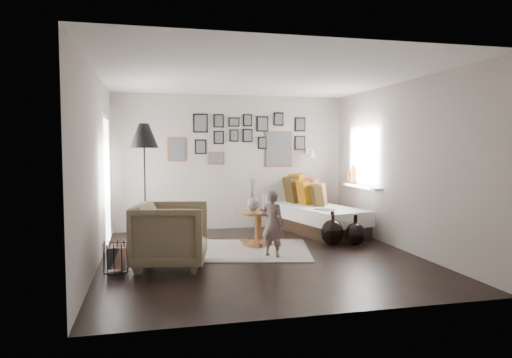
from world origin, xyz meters
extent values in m
plane|color=black|center=(0.00, 0.00, 0.00)|extent=(4.80, 4.80, 0.00)
plane|color=#9D938A|center=(0.00, 2.40, 1.30)|extent=(4.50, 0.00, 4.50)
plane|color=#9D938A|center=(0.00, -2.40, 1.30)|extent=(4.50, 0.00, 4.50)
plane|color=#9D938A|center=(-2.25, 0.00, 1.30)|extent=(0.00, 4.80, 4.80)
plane|color=#9D938A|center=(2.25, 0.00, 1.30)|extent=(0.00, 4.80, 4.80)
plane|color=white|center=(0.00, 0.00, 2.60)|extent=(4.80, 4.80, 0.00)
plane|color=white|center=(-2.23, 1.20, 1.05)|extent=(0.00, 2.14, 2.14)
plane|color=white|center=(-2.23, 1.20, 1.05)|extent=(0.00, 1.88, 1.88)
plane|color=white|center=(-2.23, 1.20, 1.05)|extent=(0.00, 1.93, 1.93)
plane|color=white|center=(2.23, 1.20, 1.45)|extent=(0.00, 1.30, 1.30)
plane|color=white|center=(2.23, 1.20, 1.45)|extent=(0.00, 1.14, 1.14)
cube|color=white|center=(2.17, 1.20, 0.88)|extent=(0.15, 1.32, 0.04)
cylinder|color=#8C4C14|center=(2.17, 1.55, 1.04)|extent=(0.10, 0.10, 0.28)
cylinder|color=#8C4C14|center=(2.17, 1.72, 1.01)|extent=(0.08, 0.08, 0.22)
cube|color=brown|center=(-1.05, 2.38, 1.55)|extent=(0.35, 0.03, 0.45)
cube|color=black|center=(-1.05, 2.37, 1.55)|extent=(0.30, 0.01, 0.40)
cube|color=black|center=(-0.60, 2.38, 2.05)|extent=(0.28, 0.03, 0.36)
cube|color=black|center=(-0.60, 2.37, 2.05)|extent=(0.23, 0.01, 0.31)
cube|color=black|center=(-0.60, 2.38, 1.60)|extent=(0.22, 0.03, 0.28)
cube|color=black|center=(-0.60, 2.37, 1.60)|extent=(0.17, 0.01, 0.23)
cube|color=black|center=(-0.25, 2.38, 2.10)|extent=(0.20, 0.03, 0.26)
cube|color=black|center=(-0.25, 2.37, 2.10)|extent=(0.15, 0.01, 0.21)
cube|color=black|center=(-0.25, 2.38, 1.78)|extent=(0.20, 0.03, 0.26)
cube|color=black|center=(-0.25, 2.37, 1.78)|extent=(0.15, 0.01, 0.21)
cube|color=black|center=(0.05, 2.38, 2.08)|extent=(0.22, 0.03, 0.18)
cube|color=black|center=(0.05, 2.37, 2.08)|extent=(0.17, 0.01, 0.13)
cube|color=black|center=(0.05, 2.38, 1.82)|extent=(0.18, 0.03, 0.24)
cube|color=black|center=(0.05, 2.37, 1.82)|extent=(0.13, 0.01, 0.19)
cube|color=black|center=(0.32, 2.38, 2.12)|extent=(0.18, 0.03, 0.24)
cube|color=black|center=(0.32, 2.37, 2.12)|extent=(0.13, 0.01, 0.19)
cube|color=black|center=(0.32, 2.38, 1.82)|extent=(0.20, 0.03, 0.26)
cube|color=black|center=(0.32, 2.37, 1.82)|extent=(0.15, 0.01, 0.21)
cube|color=black|center=(0.62, 2.38, 2.05)|extent=(0.24, 0.03, 0.30)
cube|color=black|center=(0.62, 2.37, 2.05)|extent=(0.19, 0.01, 0.25)
cube|color=black|center=(0.62, 2.38, 1.68)|extent=(0.18, 0.03, 0.24)
cube|color=black|center=(0.62, 2.37, 1.68)|extent=(0.13, 0.01, 0.19)
cube|color=brown|center=(0.95, 2.38, 1.55)|extent=(0.55, 0.03, 0.70)
cube|color=black|center=(0.95, 2.37, 1.55)|extent=(0.50, 0.01, 0.65)
cube|color=black|center=(0.95, 2.38, 2.15)|extent=(0.20, 0.03, 0.26)
cube|color=black|center=(0.95, 2.37, 2.15)|extent=(0.15, 0.01, 0.21)
cube|color=black|center=(1.40, 2.38, 2.05)|extent=(0.22, 0.03, 0.28)
cube|color=black|center=(1.40, 2.37, 2.05)|extent=(0.17, 0.01, 0.23)
cube|color=black|center=(1.40, 2.38, 1.68)|extent=(0.22, 0.03, 0.28)
cube|color=black|center=(1.40, 2.37, 1.68)|extent=(0.17, 0.01, 0.23)
cube|color=brown|center=(-0.30, 2.38, 1.38)|extent=(0.30, 0.03, 0.24)
cube|color=black|center=(-0.30, 2.37, 1.38)|extent=(0.25, 0.01, 0.19)
cube|color=white|center=(1.55, 2.37, 1.50)|extent=(0.06, 0.04, 0.10)
cylinder|color=white|center=(1.55, 2.25, 1.52)|extent=(0.02, 0.24, 0.02)
cone|color=white|center=(1.55, 2.12, 1.46)|extent=(0.18, 0.18, 0.14)
cube|color=silver|center=(-0.27, 0.45, 0.01)|extent=(2.50, 2.00, 0.01)
cone|color=brown|center=(0.14, 0.73, 0.05)|extent=(0.54, 0.54, 0.10)
cylinder|color=brown|center=(0.14, 0.73, 0.29)|extent=(0.11, 0.11, 0.41)
cylinder|color=brown|center=(0.14, 0.73, 0.55)|extent=(0.73, 0.73, 0.04)
ellipsoid|color=black|center=(0.06, 0.75, 0.68)|extent=(0.21, 0.21, 0.23)
cylinder|color=black|center=(0.06, 0.75, 0.82)|extent=(0.06, 0.06, 0.04)
cylinder|color=black|center=(0.25, 0.73, 0.58)|extent=(0.12, 0.12, 0.02)
cube|color=black|center=(1.48, 1.61, 0.12)|extent=(1.36, 2.24, 0.24)
cube|color=white|center=(1.48, 1.61, 0.36)|extent=(1.43, 2.31, 0.26)
cube|color=#AA5F09|center=(1.50, 2.47, 0.77)|extent=(0.47, 0.66, 0.61)
cube|color=#362811|center=(1.35, 2.36, 0.74)|extent=(0.32, 0.58, 0.55)
cube|color=maroon|center=(1.63, 2.18, 0.73)|extent=(0.48, 0.57, 0.52)
cube|color=#AA5F09|center=(1.41, 2.03, 0.72)|extent=(0.32, 0.54, 0.50)
cube|color=maroon|center=(1.59, 1.83, 0.69)|extent=(0.41, 0.51, 0.46)
cube|color=#362811|center=(1.48, 1.67, 0.68)|extent=(0.22, 0.44, 0.44)
cube|color=black|center=(1.43, 1.06, 0.50)|extent=(0.35, 0.40, 0.02)
imported|color=#74694E|center=(-1.30, -0.29, 0.43)|extent=(1.10, 1.08, 0.86)
cube|color=white|center=(-1.27, -0.24, 0.48)|extent=(0.47, 0.48, 0.18)
cylinder|color=black|center=(-1.64, 1.25, 0.02)|extent=(0.31, 0.31, 0.03)
cylinder|color=black|center=(-1.64, 1.25, 0.88)|extent=(0.03, 0.03, 1.76)
cone|color=black|center=(-1.64, 1.25, 1.78)|extent=(0.46, 0.46, 0.40)
cube|color=black|center=(-2.00, -0.36, 0.17)|extent=(0.21, 0.10, 0.29)
cube|color=white|center=(-1.97, -0.38, 0.17)|extent=(0.22, 0.18, 0.29)
ellipsoid|color=black|center=(1.32, 0.49, 0.21)|extent=(0.37, 0.37, 0.42)
cylinder|color=black|center=(1.32, 0.49, 0.49)|extent=(0.06, 0.06, 0.13)
ellipsoid|color=black|center=(1.67, 0.37, 0.19)|extent=(0.32, 0.32, 0.37)
cylinder|color=black|center=(1.67, 0.37, 0.44)|extent=(0.06, 0.06, 0.13)
imported|color=#675251|center=(0.16, -0.07, 0.49)|extent=(0.42, 0.41, 0.97)
camera|label=1|loc=(-1.56, -6.38, 1.59)|focal=32.00mm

